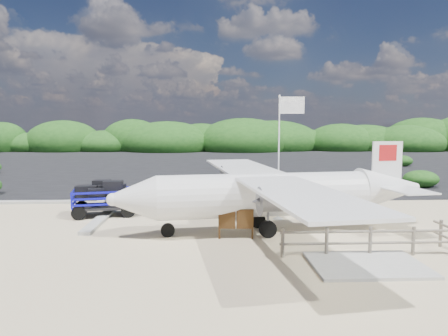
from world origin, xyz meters
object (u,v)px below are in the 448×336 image
(baggage_cart, at_px, (105,216))
(crew_b, at_px, (168,193))
(crew_a, at_px, (199,201))
(signboard, at_px, (236,239))
(aircraft_large, at_px, (359,172))
(flagpole, at_px, (278,219))

(baggage_cart, bearing_deg, crew_b, 21.83)
(crew_a, bearing_deg, signboard, 94.92)
(signboard, relative_size, aircraft_large, 0.09)
(baggage_cart, distance_m, flagpole, 8.49)
(signboard, bearing_deg, crew_b, 121.17)
(signboard, height_order, aircraft_large, aircraft_large)
(baggage_cart, bearing_deg, crew_a, -19.95)
(flagpole, distance_m, aircraft_large, 22.45)
(crew_b, bearing_deg, aircraft_large, -141.86)
(flagpole, bearing_deg, crew_b, 151.95)
(baggage_cart, relative_size, flagpole, 0.54)
(signboard, bearing_deg, aircraft_large, 62.50)
(baggage_cart, relative_size, crew_b, 2.03)
(flagpole, xyz_separation_m, signboard, (-2.26, -3.30, 0.00))
(flagpole, bearing_deg, aircraft_large, 59.41)
(crew_a, bearing_deg, crew_b, -74.48)
(baggage_cart, xyz_separation_m, crew_a, (4.65, -0.72, 0.82))
(baggage_cart, xyz_separation_m, aircraft_large, (19.85, 18.29, 0.00))
(baggage_cart, relative_size, crew_a, 1.93)
(flagpole, height_order, signboard, flagpole)
(flagpole, bearing_deg, crew_a, 175.22)
(crew_b, bearing_deg, signboard, 111.55)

